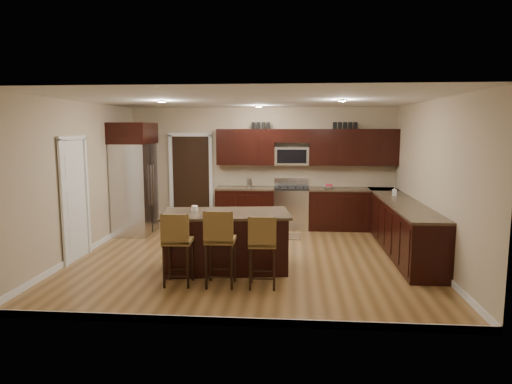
# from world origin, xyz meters

# --- Properties ---
(floor) EXTENTS (6.00, 6.00, 0.00)m
(floor) POSITION_xyz_m (0.00, 0.00, 0.00)
(floor) COLOR olive
(floor) RESTS_ON ground
(ceiling) EXTENTS (6.00, 6.00, 0.00)m
(ceiling) POSITION_xyz_m (0.00, 0.00, 2.70)
(ceiling) COLOR silver
(ceiling) RESTS_ON wall_back
(wall_back) EXTENTS (6.00, 0.00, 6.00)m
(wall_back) POSITION_xyz_m (0.00, 2.75, 1.35)
(wall_back) COLOR tan
(wall_back) RESTS_ON floor
(wall_left) EXTENTS (0.00, 5.50, 5.50)m
(wall_left) POSITION_xyz_m (-3.00, 0.00, 1.35)
(wall_left) COLOR tan
(wall_left) RESTS_ON floor
(wall_right) EXTENTS (0.00, 5.50, 5.50)m
(wall_right) POSITION_xyz_m (3.00, 0.00, 1.35)
(wall_right) COLOR tan
(wall_right) RESTS_ON floor
(base_cabinets) EXTENTS (4.02, 3.96, 0.92)m
(base_cabinets) POSITION_xyz_m (1.90, 1.45, 0.46)
(base_cabinets) COLOR black
(base_cabinets) RESTS_ON floor
(upper_cabinets) EXTENTS (4.00, 0.33, 0.80)m
(upper_cabinets) POSITION_xyz_m (1.04, 2.58, 1.84)
(upper_cabinets) COLOR black
(upper_cabinets) RESTS_ON wall_back
(range) EXTENTS (0.76, 0.64, 1.11)m
(range) POSITION_xyz_m (0.68, 2.45, 0.47)
(range) COLOR silver
(range) RESTS_ON floor
(microwave) EXTENTS (0.76, 0.31, 0.40)m
(microwave) POSITION_xyz_m (0.68, 2.60, 1.62)
(microwave) COLOR silver
(microwave) RESTS_ON upper_cabinets
(doorway) EXTENTS (0.85, 0.03, 2.06)m
(doorway) POSITION_xyz_m (-1.65, 2.73, 1.03)
(doorway) COLOR black
(doorway) RESTS_ON floor
(pantry_door) EXTENTS (0.03, 0.80, 2.04)m
(pantry_door) POSITION_xyz_m (-2.98, -0.30, 1.02)
(pantry_door) COLOR white
(pantry_door) RESTS_ON floor
(letter_decor) EXTENTS (2.20, 0.03, 0.15)m
(letter_decor) POSITION_xyz_m (0.90, 2.58, 2.29)
(letter_decor) COLOR black
(letter_decor) RESTS_ON upper_cabinets
(island) EXTENTS (2.10, 1.30, 0.92)m
(island) POSITION_xyz_m (-0.34, -0.63, 0.43)
(island) COLOR black
(island) RESTS_ON floor
(stool_left) EXTENTS (0.41, 0.41, 1.06)m
(stool_left) POSITION_xyz_m (-0.91, -1.48, 0.66)
(stool_left) COLOR olive
(stool_left) RESTS_ON floor
(stool_mid) EXTENTS (0.42, 0.42, 1.11)m
(stool_mid) POSITION_xyz_m (-0.30, -1.48, 0.69)
(stool_mid) COLOR olive
(stool_mid) RESTS_ON floor
(stool_right) EXTENTS (0.40, 0.40, 1.04)m
(stool_right) POSITION_xyz_m (0.30, -1.48, 0.65)
(stool_right) COLOR olive
(stool_right) RESTS_ON floor
(refrigerator) EXTENTS (0.79, 1.02, 2.35)m
(refrigerator) POSITION_xyz_m (-2.62, 1.65, 1.20)
(refrigerator) COLOR silver
(refrigerator) RESTS_ON floor
(floor_mat) EXTENTS (0.83, 0.56, 0.01)m
(floor_mat) POSITION_xyz_m (0.47, 1.63, 0.01)
(floor_mat) COLOR brown
(floor_mat) RESTS_ON floor
(fruit_bowl) EXTENTS (0.26, 0.26, 0.06)m
(fruit_bowl) POSITION_xyz_m (1.50, 2.45, 0.95)
(fruit_bowl) COLOR silver
(fruit_bowl) RESTS_ON base_cabinets
(soap_bottle) EXTENTS (0.10, 0.10, 0.19)m
(soap_bottle) POSITION_xyz_m (2.70, 1.39, 1.01)
(soap_bottle) COLOR #B2B2B2
(soap_bottle) RESTS_ON base_cabinets
(canister_tall) EXTENTS (0.12, 0.12, 0.20)m
(canister_tall) POSITION_xyz_m (-0.27, 2.45, 1.02)
(canister_tall) COLOR silver
(canister_tall) RESTS_ON base_cabinets
(canister_short) EXTENTS (0.11, 0.11, 0.15)m
(canister_short) POSITION_xyz_m (-0.25, 2.45, 0.99)
(canister_short) COLOR silver
(canister_short) RESTS_ON base_cabinets
(island_jar) EXTENTS (0.10, 0.10, 0.10)m
(island_jar) POSITION_xyz_m (-0.84, -0.63, 0.97)
(island_jar) COLOR white
(island_jar) RESTS_ON island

